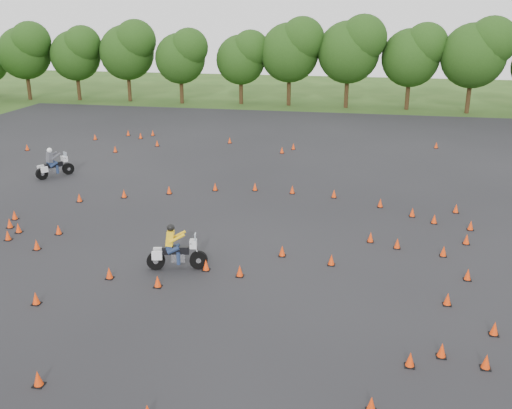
% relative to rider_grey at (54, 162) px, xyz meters
% --- Properties ---
extents(ground, '(140.00, 140.00, 0.00)m').
position_rel_rider_grey_xyz_m(ground, '(14.02, -10.27, -0.95)').
color(ground, '#2D5119').
rests_on(ground, ground).
extents(asphalt_pad, '(62.00, 62.00, 0.00)m').
position_rel_rider_grey_xyz_m(asphalt_pad, '(14.02, -4.27, -0.95)').
color(asphalt_pad, black).
rests_on(asphalt_pad, ground).
extents(treeline, '(87.08, 32.16, 10.64)m').
position_rel_rider_grey_xyz_m(treeline, '(16.64, 24.77, 3.63)').
color(treeline, '#1E3E11').
rests_on(treeline, ground).
extents(traffic_cones, '(36.92, 33.10, 0.45)m').
position_rel_rider_grey_xyz_m(traffic_cones, '(13.91, -4.71, -0.72)').
color(traffic_cones, '#FF3E0A').
rests_on(traffic_cones, asphalt_pad).
extents(rider_grey, '(2.05, 2.43, 1.89)m').
position_rel_rider_grey_xyz_m(rider_grey, '(0.00, 0.00, 0.00)').
color(rider_grey, '#45464E').
rests_on(rider_grey, ground).
extents(rider_yellow, '(2.56, 1.30, 1.89)m').
position_rel_rider_grey_xyz_m(rider_yellow, '(11.76, -11.37, -0.00)').
color(rider_yellow, yellow).
rests_on(rider_yellow, ground).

